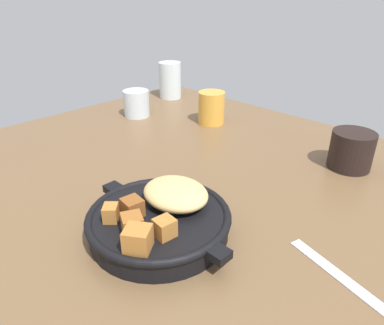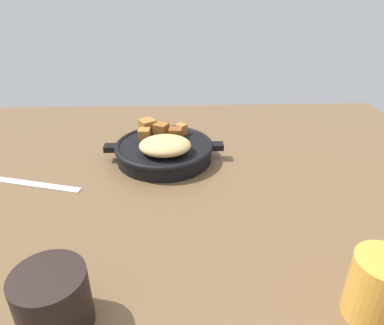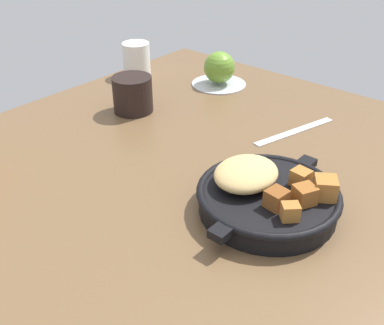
# 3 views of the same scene
# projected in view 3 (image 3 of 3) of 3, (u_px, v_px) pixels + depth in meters

# --- Properties ---
(ground_plane) EXTENTS (1.10, 0.94, 0.02)m
(ground_plane) POSITION_uv_depth(u_px,v_px,m) (176.00, 199.00, 0.71)
(ground_plane) COLOR brown
(cast_iron_skillet) EXTENTS (0.25, 0.21, 0.07)m
(cast_iron_skillet) POSITION_uv_depth(u_px,v_px,m) (266.00, 195.00, 0.65)
(cast_iron_skillet) COLOR black
(cast_iron_skillet) RESTS_ON ground_plane
(saucer_plate) EXTENTS (0.13, 0.13, 0.01)m
(saucer_plate) POSITION_uv_depth(u_px,v_px,m) (219.00, 83.00, 1.08)
(saucer_plate) COLOR #B7BABF
(saucer_plate) RESTS_ON ground_plane
(red_apple) EXTENTS (0.07, 0.07, 0.07)m
(red_apple) POSITION_uv_depth(u_px,v_px,m) (219.00, 67.00, 1.06)
(red_apple) COLOR olive
(red_apple) RESTS_ON saucer_plate
(butter_knife) EXTENTS (0.19, 0.07, 0.00)m
(butter_knife) POSITION_uv_depth(u_px,v_px,m) (295.00, 131.00, 0.87)
(butter_knife) COLOR silver
(butter_knife) RESTS_ON ground_plane
(coffee_mug_dark) EXTENTS (0.08, 0.08, 0.07)m
(coffee_mug_dark) POSITION_uv_depth(u_px,v_px,m) (133.00, 94.00, 0.94)
(coffee_mug_dark) COLOR black
(coffee_mug_dark) RESTS_ON ground_plane
(white_creamer_pitcher) EXTENTS (0.07, 0.07, 0.08)m
(white_creamer_pitcher) POSITION_uv_depth(u_px,v_px,m) (137.00, 60.00, 1.11)
(white_creamer_pitcher) COLOR white
(white_creamer_pitcher) RESTS_ON ground_plane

